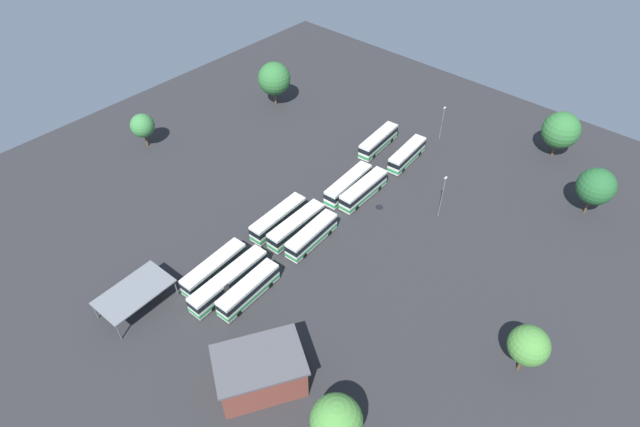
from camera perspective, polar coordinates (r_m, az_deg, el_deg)
ground_plane at (r=94.89m, az=0.31°, el=0.21°), size 124.83×124.83×0.00m
bus_row0_slot0 at (r=80.57m, az=-7.85°, el=-8.27°), size 11.47×3.27×3.52m
bus_row0_slot1 at (r=82.16m, az=-10.00°, el=-7.30°), size 14.63×3.20×3.52m
bus_row0_slot2 at (r=84.31m, az=-11.53°, el=-5.92°), size 12.13×3.37×3.52m
bus_row1_slot0 at (r=87.79m, az=-0.91°, el=-2.40°), size 11.24×3.28×3.52m
bus_row1_slot1 at (r=89.57m, az=-2.61°, el=-1.33°), size 12.19×2.87×3.52m
bus_row1_slot2 at (r=91.12m, az=-4.60°, el=-0.53°), size 12.07×3.13×3.52m
bus_row2_slot0 at (r=97.10m, az=4.81°, el=2.63°), size 11.89×2.98×3.52m
bus_row2_slot1 at (r=98.11m, az=3.12°, el=3.22°), size 12.25×3.44×3.52m
bus_row3_slot0 at (r=107.10m, az=9.54°, el=6.43°), size 11.30×3.56×3.52m
bus_row3_slot2 at (r=110.22m, az=6.44°, el=7.93°), size 11.75×3.63×3.52m
depot_building at (r=71.13m, az=-6.60°, el=-16.82°), size 14.02×12.78×5.65m
maintenance_shelter at (r=82.31m, az=-19.77°, el=-8.13°), size 11.18×6.87×3.54m
lamp_post_by_building at (r=114.08m, az=13.28°, el=9.77°), size 0.56×0.28×7.80m
lamp_post_mid_lot at (r=93.38m, az=13.28°, el=1.95°), size 0.56×0.28×8.82m
tree_east_edge at (r=115.55m, az=24.96°, el=8.30°), size 7.42×7.42×9.91m
tree_south_edge at (r=114.68m, az=-18.93°, el=9.12°), size 4.95×4.95×7.48m
tree_northwest at (r=74.49m, az=21.96°, el=-13.30°), size 5.45×5.45×8.41m
tree_northeast at (r=64.71m, az=1.81°, el=-21.81°), size 6.29×6.29×8.54m
tree_west_edge at (r=122.91m, az=-5.05°, el=14.55°), size 7.48×7.48×10.47m
tree_north_edge at (r=102.77m, az=28.07°, el=2.64°), size 6.63×6.63×9.47m
puddle_between_rows at (r=96.41m, az=6.53°, el=0.69°), size 1.42×1.42×0.01m
puddle_near_shelter at (r=88.99m, az=-10.23°, el=-4.20°), size 3.08×3.08×0.01m
puddle_back_corner at (r=111.46m, az=8.94°, el=6.93°), size 1.42×1.42×0.01m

